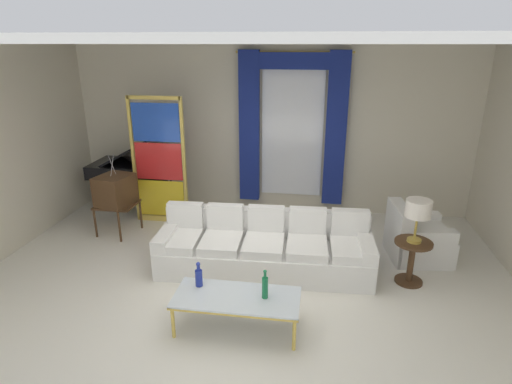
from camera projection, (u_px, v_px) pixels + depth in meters
ground_plane at (240, 293)px, 5.34m from camera, size 16.00×16.00×0.00m
wall_rear at (270, 130)px, 7.68m from camera, size 8.00×0.12×3.00m
ceiling_slab at (249, 42)px, 5.07m from camera, size 8.00×7.60×0.04m
curtained_window at (292, 119)px, 7.39m from camera, size 2.00×0.17×2.70m
couch_white_long at (265, 248)px, 5.84m from camera, size 2.95×1.04×0.86m
coffee_table at (237, 299)px, 4.55m from camera, size 1.37×0.60×0.41m
bottle_blue_decanter at (199, 277)px, 4.70m from camera, size 0.08×0.08×0.30m
bottle_crystal_tall at (265, 286)px, 4.47m from camera, size 0.07×0.07×0.34m
vintage_tv at (115, 191)px, 6.79m from camera, size 0.63×0.69×1.35m
armchair_white at (415, 239)px, 6.14m from camera, size 0.91×0.90×0.80m
stained_glass_divider at (159, 164)px, 7.13m from camera, size 0.95×0.05×2.20m
peacock_figurine at (184, 221)px, 6.93m from camera, size 0.44×0.60×0.50m
round_side_table at (412, 258)px, 5.45m from camera, size 0.48×0.48×0.59m
table_lamp_brass at (418, 210)px, 5.23m from camera, size 0.32×0.32×0.57m
grand_piano at (136, 166)px, 7.92m from camera, size 1.50×1.10×1.40m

